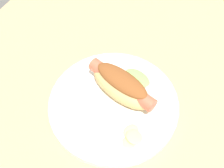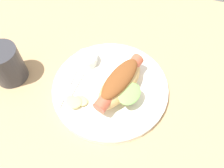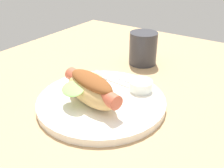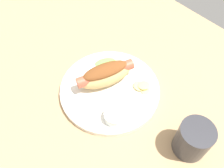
{
  "view_description": "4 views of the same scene",
  "coord_description": "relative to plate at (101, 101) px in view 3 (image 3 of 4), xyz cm",
  "views": [
    {
      "loc": [
        29.43,
        10.47,
        49.68
      ],
      "look_at": [
        0.5,
        -2.88,
        4.81
      ],
      "focal_mm": 42.17,
      "sensor_mm": 36.0,
      "label": 1
    },
    {
      "loc": [
        -6.56,
        26.67,
        47.14
      ],
      "look_at": [
        1.45,
        0.28,
        5.58
      ],
      "focal_mm": 36.28,
      "sensor_mm": 36.0,
      "label": 2
    },
    {
      "loc": [
        -36.22,
        -30.44,
        30.85
      ],
      "look_at": [
        4.31,
        -3.14,
        4.73
      ],
      "focal_mm": 41.58,
      "sensor_mm": 36.0,
      "label": 3
    },
    {
      "loc": [
        31.45,
        -26.81,
        57.4
      ],
      "look_at": [
        4.38,
        -2.48,
        6.35
      ],
      "focal_mm": 38.92,
      "sensor_mm": 36.0,
      "label": 4
    }
  ],
  "objects": [
    {
      "name": "ground_plane",
      "position": [
        -2.48,
        1.6,
        -1.7
      ],
      "size": [
        120.0,
        90.0,
        1.8
      ],
      "primitive_type": "cube",
      "color": "tan"
    },
    {
      "name": "plate",
      "position": [
        0.0,
        0.0,
        0.0
      ],
      "size": [
        27.85,
        27.85,
        1.6
      ],
      "primitive_type": "cylinder",
      "color": "white",
      "rests_on": "ground_plane"
    },
    {
      "name": "hot_dog",
      "position": [
        -2.17,
        0.69,
        4.17
      ],
      "size": [
        11.63,
        16.5,
        6.29
      ],
      "rotation": [
        0.0,
        0.0,
        1.27
      ],
      "color": "tan",
      "rests_on": "plate"
    },
    {
      "name": "sauce_ramekin",
      "position": [
        7.84,
        -5.36,
        1.99
      ],
      "size": [
        5.36,
        5.36,
        2.37
      ],
      "primitive_type": "cylinder",
      "color": "white",
      "rests_on": "plate"
    },
    {
      "name": "fork",
      "position": [
        9.77,
        1.46,
        1.0
      ],
      "size": [
        1.5,
        14.61,
        0.4
      ],
      "rotation": [
        0.0,
        0.0,
        1.59
      ],
      "color": "silver",
      "rests_on": "plate"
    },
    {
      "name": "knife",
      "position": [
        7.99,
        0.15,
        0.98
      ],
      "size": [
        2.47,
        13.86,
        0.36
      ],
      "primitive_type": "cube",
      "rotation": [
        0.0,
        0.0,
        1.49
      ],
      "color": "silver",
      "rests_on": "plate"
    },
    {
      "name": "chips_pile",
      "position": [
        6.15,
        6.66,
        1.45
      ],
      "size": [
        6.24,
        5.08,
        1.55
      ],
      "color": "#DFCC77",
      "rests_on": "plate"
    },
    {
      "name": "drinking_cup",
      "position": [
        25.09,
        3.3,
        3.87
      ],
      "size": [
        7.98,
        7.98,
        9.35
      ],
      "primitive_type": "cylinder",
      "color": "#333338",
      "rests_on": "ground_plane"
    }
  ]
}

